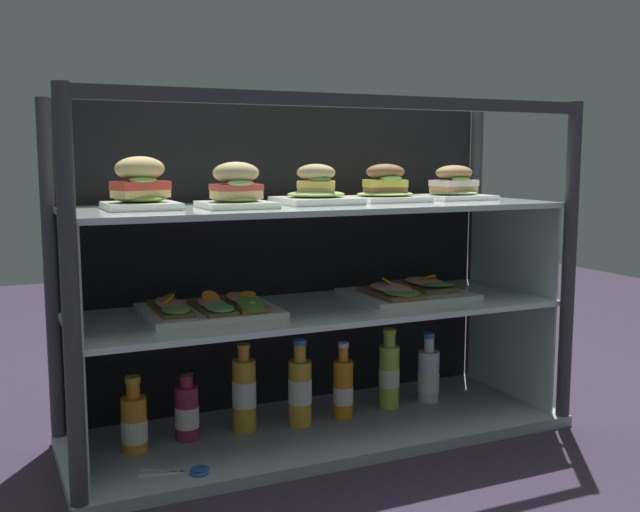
# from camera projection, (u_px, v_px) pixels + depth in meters

# --- Properties ---
(ground_plane) EXTENTS (6.00, 6.00, 0.02)m
(ground_plane) POSITION_uv_depth(u_px,v_px,m) (320.00, 438.00, 2.09)
(ground_plane) COLOR #312638
(ground_plane) RESTS_ON ground
(case_base_deck) EXTENTS (1.39, 0.48, 0.03)m
(case_base_deck) POSITION_uv_depth(u_px,v_px,m) (320.00, 430.00, 2.09)
(case_base_deck) COLOR #989DA9
(case_base_deck) RESTS_ON ground
(case_frame) EXTENTS (1.39, 0.48, 0.93)m
(case_frame) POSITION_uv_depth(u_px,v_px,m) (303.00, 251.00, 2.13)
(case_frame) COLOR #333338
(case_frame) RESTS_ON ground
(riser_lower_tier) EXTENTS (1.31, 0.41, 0.32)m
(riser_lower_tier) POSITION_uv_depth(u_px,v_px,m) (320.00, 369.00, 2.07)
(riser_lower_tier) COLOR silver
(riser_lower_tier) RESTS_ON case_base_deck
(shelf_lower_glass) EXTENTS (1.33, 0.43, 0.01)m
(shelf_lower_glass) POSITION_uv_depth(u_px,v_px,m) (320.00, 309.00, 2.04)
(shelf_lower_glass) COLOR silver
(shelf_lower_glass) RESTS_ON riser_lower_tier
(riser_upper_tier) EXTENTS (1.31, 0.41, 0.27)m
(riser_upper_tier) POSITION_uv_depth(u_px,v_px,m) (320.00, 259.00, 2.03)
(riser_upper_tier) COLOR silver
(riser_upper_tier) RESTS_ON shelf_lower_glass
(shelf_upper_glass) EXTENTS (1.33, 0.43, 0.01)m
(shelf_upper_glass) POSITION_uv_depth(u_px,v_px,m) (320.00, 207.00, 2.01)
(shelf_upper_glass) COLOR silver
(shelf_upper_glass) RESTS_ON riser_upper_tier
(plated_roll_sandwich_mid_right) EXTENTS (0.17, 0.17, 0.13)m
(plated_roll_sandwich_mid_right) POSITION_uv_depth(u_px,v_px,m) (141.00, 189.00, 1.81)
(plated_roll_sandwich_mid_right) COLOR white
(plated_roll_sandwich_mid_right) RESTS_ON shelf_upper_glass
(plated_roll_sandwich_left_of_center) EXTENTS (0.18, 0.18, 0.12)m
(plated_roll_sandwich_left_of_center) POSITION_uv_depth(u_px,v_px,m) (236.00, 190.00, 1.87)
(plated_roll_sandwich_left_of_center) COLOR white
(plated_roll_sandwich_left_of_center) RESTS_ON shelf_upper_glass
(plated_roll_sandwich_near_left_corner) EXTENTS (0.20, 0.20, 0.11)m
(plated_roll_sandwich_near_left_corner) POSITION_uv_depth(u_px,v_px,m) (316.00, 192.00, 2.02)
(plated_roll_sandwich_near_left_corner) COLOR white
(plated_roll_sandwich_near_left_corner) RESTS_ON shelf_upper_glass
(plated_roll_sandwich_far_left) EXTENTS (0.20, 0.20, 0.11)m
(plated_roll_sandwich_far_left) POSITION_uv_depth(u_px,v_px,m) (385.00, 189.00, 2.14)
(plated_roll_sandwich_far_left) COLOR white
(plated_roll_sandwich_far_left) RESTS_ON shelf_upper_glass
(plated_roll_sandwich_far_right) EXTENTS (0.19, 0.19, 0.10)m
(plated_roll_sandwich_far_right) POSITION_uv_depth(u_px,v_px,m) (454.00, 186.00, 2.25)
(plated_roll_sandwich_far_right) COLOR white
(plated_roll_sandwich_far_right) RESTS_ON shelf_upper_glass
(open_sandwich_tray_left_of_center) EXTENTS (0.34, 0.29, 0.06)m
(open_sandwich_tray_left_of_center) POSITION_uv_depth(u_px,v_px,m) (210.00, 308.00, 1.93)
(open_sandwich_tray_left_of_center) COLOR white
(open_sandwich_tray_left_of_center) RESTS_ON shelf_lower_glass
(open_sandwich_tray_mid_left) EXTENTS (0.34, 0.30, 0.06)m
(open_sandwich_tray_mid_left) POSITION_uv_depth(u_px,v_px,m) (408.00, 290.00, 2.18)
(open_sandwich_tray_mid_left) COLOR white
(open_sandwich_tray_mid_left) RESTS_ON shelf_lower_glass
(juice_bottle_front_fourth) EXTENTS (0.07, 0.07, 0.20)m
(juice_bottle_front_fourth) POSITION_uv_depth(u_px,v_px,m) (134.00, 423.00, 1.89)
(juice_bottle_front_fourth) COLOR orange
(juice_bottle_front_fourth) RESTS_ON case_base_deck
(juice_bottle_near_post) EXTENTS (0.06, 0.06, 0.19)m
(juice_bottle_near_post) POSITION_uv_depth(u_px,v_px,m) (187.00, 412.00, 1.97)
(juice_bottle_near_post) COLOR #952746
(juice_bottle_near_post) RESTS_ON case_base_deck
(juice_bottle_back_right) EXTENTS (0.07, 0.07, 0.24)m
(juice_bottle_back_right) POSITION_uv_depth(u_px,v_px,m) (244.00, 393.00, 2.04)
(juice_bottle_back_right) COLOR gold
(juice_bottle_back_right) RESTS_ON case_base_deck
(juice_bottle_front_left_end) EXTENTS (0.07, 0.07, 0.24)m
(juice_bottle_front_left_end) POSITION_uv_depth(u_px,v_px,m) (300.00, 390.00, 2.07)
(juice_bottle_front_left_end) COLOR gold
(juice_bottle_front_left_end) RESTS_ON case_base_deck
(juice_bottle_front_right_end) EXTENTS (0.06, 0.06, 0.22)m
(juice_bottle_front_right_end) POSITION_uv_depth(u_px,v_px,m) (343.00, 388.00, 2.14)
(juice_bottle_front_right_end) COLOR orange
(juice_bottle_front_right_end) RESTS_ON case_base_deck
(juice_bottle_front_second) EXTENTS (0.06, 0.06, 0.24)m
(juice_bottle_front_second) POSITION_uv_depth(u_px,v_px,m) (389.00, 374.00, 2.22)
(juice_bottle_front_second) COLOR #AED442
(juice_bottle_front_second) RESTS_ON case_base_deck
(juice_bottle_back_left) EXTENTS (0.07, 0.07, 0.21)m
(juice_bottle_back_left) POSITION_uv_depth(u_px,v_px,m) (428.00, 376.00, 2.29)
(juice_bottle_back_left) COLOR silver
(juice_bottle_back_left) RESTS_ON case_base_deck
(kitchen_scissors) EXTENTS (0.17, 0.11, 0.01)m
(kitchen_scissors) POSITION_uv_depth(u_px,v_px,m) (191.00, 471.00, 1.77)
(kitchen_scissors) COLOR silver
(kitchen_scissors) RESTS_ON case_base_deck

